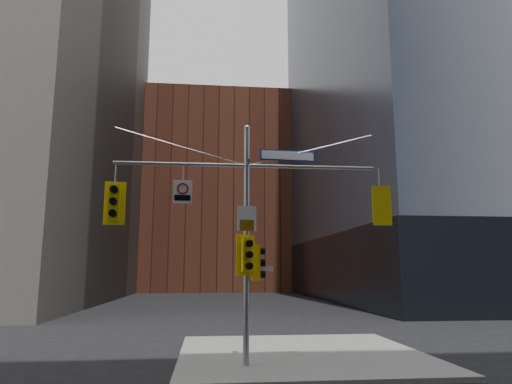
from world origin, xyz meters
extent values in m
cube|color=gray|center=(2.00, 4.00, 0.07)|extent=(8.00, 8.00, 0.15)
cube|color=black|center=(28.00, 32.00, 3.00)|extent=(36.40, 36.40, 6.00)
cube|color=brown|center=(0.00, 58.00, 14.00)|extent=(26.00, 20.00, 28.00)
cylinder|color=gray|center=(0.00, 2.00, 3.60)|extent=(0.18, 0.18, 7.20)
sphere|color=gray|center=(0.00, 2.00, 7.20)|extent=(0.20, 0.20, 0.20)
cylinder|color=gray|center=(-2.00, 2.00, 6.00)|extent=(4.00, 0.11, 0.11)
cylinder|color=gray|center=(2.00, 2.00, 6.00)|extent=(4.00, 0.11, 0.11)
cylinder|color=gray|center=(0.00, 1.65, 6.00)|extent=(0.10, 0.70, 0.10)
cylinder|color=gray|center=(-2.00, 2.00, 6.55)|extent=(4.00, 0.02, 1.12)
cylinder|color=gray|center=(2.00, 2.00, 6.55)|extent=(4.00, 0.02, 1.12)
cube|color=yellow|center=(-3.91, 2.00, 4.80)|extent=(0.36, 0.27, 1.05)
cube|color=yellow|center=(-3.93, 2.18, 4.80)|extent=(0.62, 0.09, 1.30)
cylinder|color=black|center=(-3.89, 1.80, 5.15)|extent=(0.23, 0.18, 0.22)
cylinder|color=black|center=(-3.90, 1.88, 5.15)|extent=(0.19, 0.04, 0.19)
cylinder|color=black|center=(-3.89, 1.80, 4.80)|extent=(0.23, 0.18, 0.22)
cylinder|color=black|center=(-3.90, 1.88, 4.80)|extent=(0.19, 0.04, 0.19)
cylinder|color=black|center=(-3.89, 1.80, 4.45)|extent=(0.23, 0.18, 0.22)
cylinder|color=black|center=(-3.90, 1.88, 4.45)|extent=(0.19, 0.04, 0.19)
cube|color=yellow|center=(4.18, 2.00, 4.80)|extent=(0.33, 0.24, 0.99)
cube|color=yellow|center=(4.17, 1.83, 4.80)|extent=(0.58, 0.07, 1.22)
cylinder|color=black|center=(4.19, 2.19, 5.13)|extent=(0.21, 0.16, 0.21)
cylinder|color=black|center=(4.19, 2.11, 5.13)|extent=(0.18, 0.03, 0.18)
cylinder|color=black|center=(4.19, 2.19, 4.80)|extent=(0.21, 0.16, 0.21)
cylinder|color=black|center=(4.19, 2.11, 4.80)|extent=(0.18, 0.03, 0.18)
cylinder|color=black|center=(4.19, 2.19, 4.47)|extent=(0.21, 0.16, 0.21)
cylinder|color=#0CE559|center=(4.19, 2.11, 4.47)|extent=(0.18, 0.03, 0.18)
cube|color=yellow|center=(0.28, 2.00, 3.05)|extent=(0.24, 0.34, 1.03)
cylinder|color=black|center=(0.48, 2.00, 3.40)|extent=(0.16, 0.22, 0.22)
cylinder|color=black|center=(0.40, 2.00, 3.40)|extent=(0.02, 0.19, 0.19)
cylinder|color=black|center=(0.48, 2.00, 3.05)|extent=(0.16, 0.22, 0.22)
cylinder|color=black|center=(0.40, 2.00, 3.05)|extent=(0.02, 0.19, 0.19)
cylinder|color=black|center=(0.48, 2.00, 2.71)|extent=(0.16, 0.22, 0.22)
cylinder|color=black|center=(0.40, 2.00, 2.71)|extent=(0.02, 0.19, 0.19)
cube|color=yellow|center=(0.00, 1.72, 3.27)|extent=(0.35, 0.29, 0.96)
cube|color=yellow|center=(-0.04, 1.88, 3.27)|extent=(0.56, 0.17, 1.19)
cylinder|color=black|center=(0.04, 1.54, 3.59)|extent=(0.23, 0.19, 0.20)
cylinder|color=black|center=(0.03, 1.61, 3.59)|extent=(0.17, 0.06, 0.17)
cylinder|color=black|center=(0.04, 1.54, 3.27)|extent=(0.23, 0.19, 0.20)
cylinder|color=black|center=(0.03, 1.61, 3.27)|extent=(0.17, 0.06, 0.17)
cylinder|color=black|center=(0.04, 1.54, 2.95)|extent=(0.23, 0.19, 0.20)
cylinder|color=black|center=(0.03, 1.61, 2.95)|extent=(0.17, 0.06, 0.17)
cube|color=navy|center=(1.28, 2.00, 6.35)|extent=(1.76, 0.18, 0.34)
cube|color=silver|center=(1.28, 1.98, 6.35)|extent=(1.65, 0.14, 0.26)
cube|color=silver|center=(-1.93, 1.98, 5.15)|extent=(0.56, 0.06, 0.70)
torus|color=#B20A0A|center=(-1.93, 1.96, 5.24)|extent=(0.35, 0.07, 0.35)
cube|color=black|center=(-1.93, 1.96, 4.96)|extent=(0.47, 0.04, 0.17)
cube|color=silver|center=(0.00, 1.88, 4.35)|extent=(0.57, 0.10, 0.75)
cube|color=#D88C00|center=(0.00, 1.86, 4.15)|extent=(0.41, 0.06, 0.33)
cube|color=silver|center=(0.45, 2.00, 2.87)|extent=(0.68, 0.03, 0.14)
cube|color=#145926|center=(0.00, 2.45, 2.94)|extent=(0.08, 0.68, 0.14)
camera|label=1|loc=(-1.13, -11.60, 2.83)|focal=32.00mm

